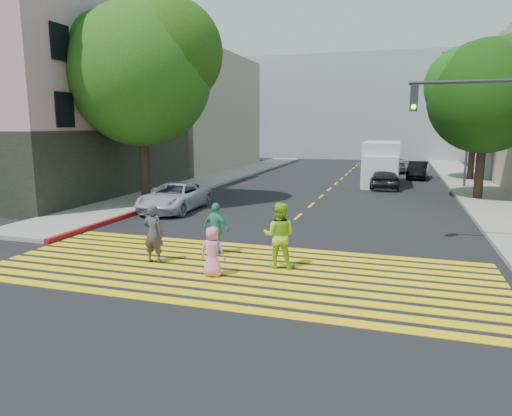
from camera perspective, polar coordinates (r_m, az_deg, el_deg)
The scene contains 23 objects.
ground at distance 11.21m, azimuth -4.67°, elevation -9.67°, with size 120.00×120.00×0.00m, color black.
sidewalk_left at distance 34.33m, azimuth -4.02°, elevation 3.92°, with size 3.00×40.00×0.15m, color gray.
sidewalk_right at distance 25.43m, azimuth 27.42°, elevation 0.60°, with size 3.00×60.00×0.15m, color gray.
curb_red at distance 19.52m, azimuth -16.92°, elevation -1.26°, with size 0.20×8.00×0.16m, color maroon.
crosswalk at distance 12.33m, azimuth -2.43°, elevation -7.75°, with size 13.40×5.30×0.01m.
lane_line at distance 32.72m, azimuth 10.32°, elevation 3.35°, with size 0.12×34.40×0.01m.
building_left_pink at distance 29.57m, azimuth -25.61°, elevation 10.70°, with size 12.10×14.10×11.00m.
building_left_tan at distance 42.75m, azimuth -10.67°, elevation 11.61°, with size 12.00×16.00×10.00m, color tan.
backdrop_block at distance 57.94m, azimuth 13.80°, elevation 12.06°, with size 30.00×8.00×12.00m, color gray.
tree_left at distance 23.21m, azimuth -13.99°, elevation 16.77°, with size 7.79×7.32×9.76m.
tree_right_near at distance 26.11m, azimuth 27.05°, elevation 12.98°, with size 7.44×7.17×8.23m.
tree_right_far at distance 35.52m, azimuth 25.94°, elevation 12.26°, with size 7.56×7.50×8.46m.
pedestrian_man at distance 13.13m, azimuth -12.70°, elevation -3.14°, with size 0.61×0.40×1.66m, color #403F45.
pedestrian_woman at distance 12.32m, azimuth 2.89°, elevation -3.44°, with size 0.88×0.68×1.80m, color #9ED624.
pedestrian_child at distance 11.71m, azimuth -5.45°, elevation -5.45°, with size 0.64×0.42×1.31m, color pink.
pedestrian_extra at distance 13.67m, azimuth -5.00°, elevation -2.61°, with size 0.92×0.38×1.57m, color teal.
white_sedan at distance 21.09m, azimuth -10.15°, elevation 1.37°, with size 2.09×4.54×1.26m, color #B6B7C7.
dark_car_near at distance 29.65m, azimuth 15.68°, elevation 3.88°, with size 1.75×4.36×1.49m, color black.
silver_car at distance 40.27m, azimuth 16.76°, elevation 5.25°, with size 1.81×4.45×1.29m, color #999999.
dark_car_parked at distance 35.67m, azimuth 19.59°, elevation 4.49°, with size 1.33×3.83×1.26m, color black.
white_van at distance 31.03m, azimuth 15.36°, elevation 5.24°, with size 2.30×5.95×2.80m.
traffic_signal at distance 15.28m, azimuth 28.18°, elevation 7.98°, with size 3.72×0.32×5.45m.
street_lamp at distance 30.82m, azimuth 24.87°, elevation 11.10°, with size 1.88×0.21×8.35m.
Camera 1 is at (4.01, -9.75, 3.80)m, focal length 32.00 mm.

